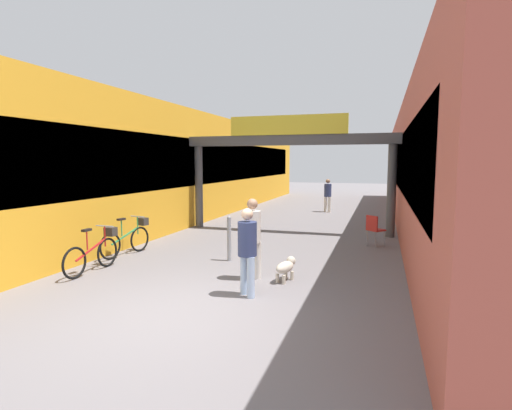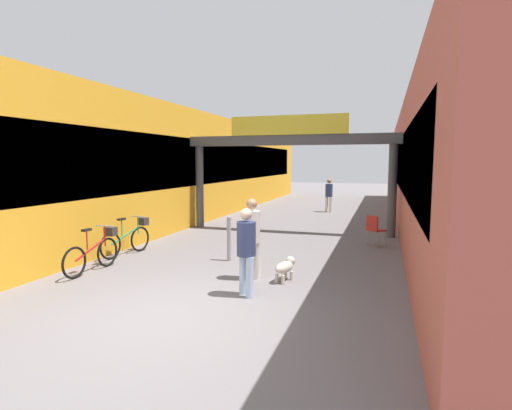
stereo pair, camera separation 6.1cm
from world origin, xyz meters
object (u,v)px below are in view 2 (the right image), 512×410
object	(u,v)px
pedestrian_with_dog	(252,234)
cafe_chair_red_nearer	(375,228)
bollard_post_metal	(229,238)
pedestrian_companion	(246,247)
pedestrian_carrying_crate	(329,193)
dog_on_leash	(285,267)
bicycle_green_second	(129,238)
bicycle_red_nearest	(95,251)

from	to	relation	value
pedestrian_with_dog	cafe_chair_red_nearer	size ratio (longest dim) A/B	1.87
bollard_post_metal	pedestrian_companion	bearing A→B (deg)	-61.44
pedestrian_carrying_crate	dog_on_leash	bearing A→B (deg)	-86.72
bicycle_green_second	bollard_post_metal	xyz separation A→B (m)	(2.72, 0.17, 0.12)
cafe_chair_red_nearer	dog_on_leash	bearing A→B (deg)	-112.30
pedestrian_carrying_crate	bicycle_green_second	bearing A→B (deg)	-109.97
dog_on_leash	bicycle_red_nearest	xyz separation A→B (m)	(-4.17, -0.57, 0.15)
dog_on_leash	bollard_post_metal	xyz separation A→B (m)	(-1.70, 1.19, 0.27)
dog_on_leash	bicycle_green_second	bearing A→B (deg)	167.06
pedestrian_carrying_crate	cafe_chair_red_nearer	size ratio (longest dim) A/B	1.78
pedestrian_carrying_crate	bicycle_green_second	size ratio (longest dim) A/B	0.94
bicycle_red_nearest	dog_on_leash	bearing A→B (deg)	7.76
bicycle_green_second	bicycle_red_nearest	bearing A→B (deg)	-80.79
dog_on_leash	bicycle_green_second	world-z (taller)	bicycle_green_second
bollard_post_metal	cafe_chair_red_nearer	bearing A→B (deg)	39.83
dog_on_leash	bicycle_green_second	xyz separation A→B (m)	(-4.42, 1.02, 0.15)
bicycle_green_second	pedestrian_companion	bearing A→B (deg)	-28.01
bicycle_red_nearest	cafe_chair_red_nearer	world-z (taller)	bicycle_red_nearest
pedestrian_carrying_crate	bicycle_red_nearest	size ratio (longest dim) A/B	0.94
dog_on_leash	bollard_post_metal	distance (m)	2.09
pedestrian_with_dog	pedestrian_companion	size ratio (longest dim) A/B	1.05
bollard_post_metal	dog_on_leash	bearing A→B (deg)	-35.00
pedestrian_with_dog	bollard_post_metal	xyz separation A→B (m)	(-1.01, 1.29, -0.39)
dog_on_leash	cafe_chair_red_nearer	xyz separation A→B (m)	(1.62, 3.96, 0.25)
bicycle_red_nearest	bollard_post_metal	bearing A→B (deg)	35.44
pedestrian_with_dog	bicycle_red_nearest	size ratio (longest dim) A/B	0.99
bicycle_green_second	dog_on_leash	bearing A→B (deg)	-12.94
dog_on_leash	cafe_chair_red_nearer	distance (m)	4.29
bollard_post_metal	cafe_chair_red_nearer	size ratio (longest dim) A/B	1.24
dog_on_leash	bicycle_green_second	size ratio (longest dim) A/B	0.40
pedestrian_with_dog	bollard_post_metal	bearing A→B (deg)	128.08
bicycle_red_nearest	pedestrian_with_dog	bearing A→B (deg)	7.54
bollard_post_metal	pedestrian_carrying_crate	bearing A→B (deg)	84.15
pedestrian_companion	pedestrian_carrying_crate	distance (m)	12.48
pedestrian_with_dog	pedestrian_companion	bearing A→B (deg)	-76.99
pedestrian_with_dog	pedestrian_carrying_crate	xyz separation A→B (m)	(0.03, 11.49, -0.05)
pedestrian_companion	cafe_chair_red_nearer	size ratio (longest dim) A/B	1.78
pedestrian_carrying_crate	bollard_post_metal	distance (m)	10.26
pedestrian_with_dog	dog_on_leash	xyz separation A→B (m)	(0.68, 0.11, -0.66)
bollard_post_metal	pedestrian_with_dog	bearing A→B (deg)	-51.92
pedestrian_with_dog	pedestrian_companion	world-z (taller)	pedestrian_with_dog
bicycle_red_nearest	cafe_chair_red_nearer	distance (m)	7.35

